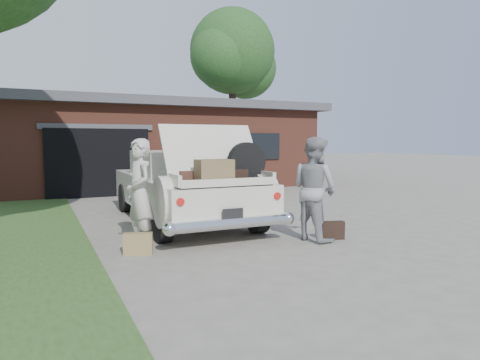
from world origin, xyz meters
name	(u,v)px	position (x,y,z in m)	size (l,w,h in m)	color
ground	(255,247)	(0.00, 0.00, 0.00)	(90.00, 90.00, 0.00)	gray
house	(149,144)	(0.98, 11.47, 1.67)	(12.80, 7.80, 3.30)	brown
tree_right	(233,57)	(7.71, 17.64, 6.86)	(5.87, 5.10, 9.73)	#38281E
sedan	(183,185)	(-0.36, 2.77, 0.82)	(2.22, 5.56, 2.11)	beige
woman_left	(140,194)	(-1.77, 0.78, 0.92)	(0.67, 0.44, 1.85)	beige
woman_right	(314,189)	(1.23, 0.04, 0.94)	(0.91, 0.71, 1.88)	gray
suitcase_left	(138,244)	(-1.90, 0.38, 0.17)	(0.45, 0.14, 0.35)	olive
suitcase_right	(332,230)	(1.55, -0.09, 0.17)	(0.43, 0.14, 0.33)	black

